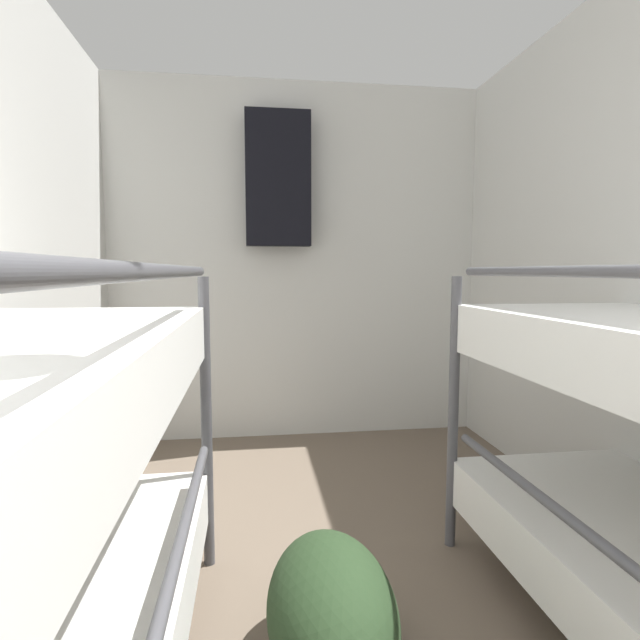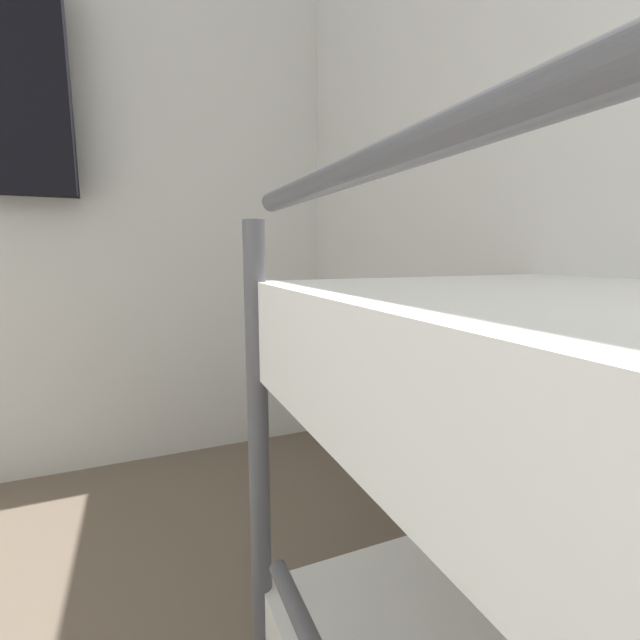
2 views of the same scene
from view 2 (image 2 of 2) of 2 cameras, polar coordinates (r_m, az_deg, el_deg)
name	(u,v)px [view 2 (image 2 of 2)]	position (r m, az deg, el deg)	size (l,w,h in m)	color
wall_back	(67,224)	(2.47, -30.67, 10.95)	(2.74, 0.06, 2.53)	silver
hanging_coat	(10,85)	(2.45, -35.96, 24.04)	(0.44, 0.12, 0.90)	black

